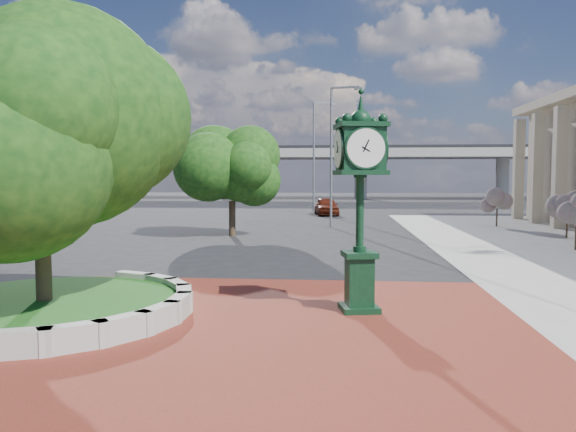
# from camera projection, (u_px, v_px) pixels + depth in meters

# --- Properties ---
(ground) EXTENTS (200.00, 200.00, 0.00)m
(ground) POSITION_uv_depth(u_px,v_px,m) (257.00, 322.00, 12.67)
(ground) COLOR black
(ground) RESTS_ON ground
(plaza) EXTENTS (12.00, 12.00, 0.04)m
(plaza) POSITION_uv_depth(u_px,v_px,m) (249.00, 333.00, 11.67)
(plaza) COLOR maroon
(plaza) RESTS_ON ground
(planter_wall) EXTENTS (2.96, 6.77, 0.54)m
(planter_wall) POSITION_uv_depth(u_px,v_px,m) (140.00, 307.00, 12.89)
(planter_wall) COLOR #9E9B93
(planter_wall) RESTS_ON ground
(grass_bed) EXTENTS (6.10, 6.10, 0.40)m
(grass_bed) POSITION_uv_depth(u_px,v_px,m) (45.00, 308.00, 13.10)
(grass_bed) COLOR #1C4C15
(grass_bed) RESTS_ON ground
(overpass) EXTENTS (90.00, 12.00, 7.50)m
(overpass) POSITION_uv_depth(u_px,v_px,m) (325.00, 154.00, 81.77)
(overpass) COLOR #9E9B93
(overpass) RESTS_ON ground
(tree_planter) EXTENTS (5.20, 5.20, 6.33)m
(tree_planter) POSITION_uv_depth(u_px,v_px,m) (40.00, 157.00, 12.85)
(tree_planter) COLOR #38281C
(tree_planter) RESTS_ON ground
(tree_street) EXTENTS (4.40, 4.40, 5.45)m
(tree_street) POSITION_uv_depth(u_px,v_px,m) (232.00, 177.00, 30.68)
(tree_street) COLOR #38281C
(tree_street) RESTS_ON ground
(post_clock) EXTENTS (1.25, 1.25, 5.24)m
(post_clock) POSITION_uv_depth(u_px,v_px,m) (360.00, 193.00, 13.32)
(post_clock) COLOR black
(post_clock) RESTS_ON ground
(parked_car) EXTENTS (2.38, 4.67, 1.52)m
(parked_car) POSITION_uv_depth(u_px,v_px,m) (326.00, 206.00, 47.38)
(parked_car) COLOR #54190C
(parked_car) RESTS_ON ground
(street_lamp_near) EXTENTS (1.99, 0.51, 8.92)m
(street_lamp_near) POSITION_uv_depth(u_px,v_px,m) (335.00, 146.00, 35.64)
(street_lamp_near) COLOR slate
(street_lamp_near) RESTS_ON ground
(street_lamp_far) EXTENTS (2.14, 1.00, 9.98)m
(street_lamp_far) POSITION_uv_depth(u_px,v_px,m) (316.00, 148.00, 50.91)
(street_lamp_far) COLOR slate
(street_lamp_far) RESTS_ON ground
(shrub_mid) EXTENTS (1.20, 1.20, 2.20)m
(shrub_mid) POSITION_uv_depth(u_px,v_px,m) (567.00, 208.00, 29.56)
(shrub_mid) COLOR #38281C
(shrub_mid) RESTS_ON ground
(shrub_far) EXTENTS (1.20, 1.20, 2.20)m
(shrub_far) POSITION_uv_depth(u_px,v_px,m) (497.00, 202.00, 36.18)
(shrub_far) COLOR #38281C
(shrub_far) RESTS_ON ground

